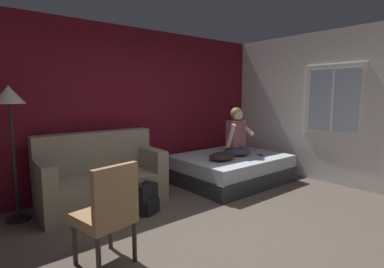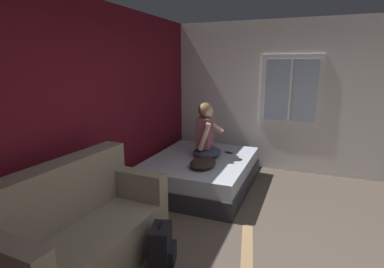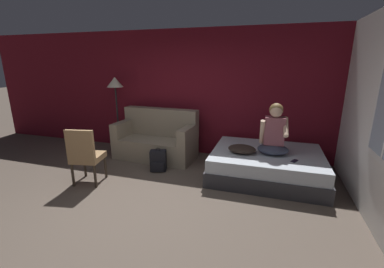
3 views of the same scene
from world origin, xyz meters
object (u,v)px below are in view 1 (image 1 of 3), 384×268
at_px(bed, 230,168).
at_px(floor_lamp, 10,108).
at_px(backpack, 147,199).
at_px(throw_pillow, 222,156).
at_px(cell_phone, 261,155).
at_px(couch, 101,178).
at_px(side_chair, 108,211).
at_px(person_seated, 237,136).

distance_m(bed, floor_lamp, 3.60).
distance_m(backpack, throw_pillow, 1.59).
xyz_separation_m(backpack, cell_phone, (2.40, -0.02, 0.29)).
height_order(backpack, floor_lamp, floor_lamp).
relative_size(couch, floor_lamp, 1.02).
distance_m(couch, floor_lamp, 1.48).
bearing_deg(floor_lamp, cell_phone, -12.81).
xyz_separation_m(bed, floor_lamp, (-3.36, 0.52, 1.19)).
distance_m(couch, side_chair, 1.66).
relative_size(bed, throw_pillow, 4.05).
height_order(couch, cell_phone, couch).
xyz_separation_m(side_chair, cell_phone, (3.32, 0.84, -0.05)).
xyz_separation_m(side_chair, floor_lamp, (-0.47, 1.70, 0.90)).
distance_m(bed, person_seated, 0.61).
relative_size(person_seated, cell_phone, 6.08).
height_order(side_chair, cell_phone, side_chair).
bearing_deg(couch, backpack, -63.70).
relative_size(person_seated, throw_pillow, 1.82).
xyz_separation_m(throw_pillow, floor_lamp, (-2.93, 0.71, 0.88)).
height_order(couch, side_chair, couch).
distance_m(couch, throw_pillow, 1.97).
height_order(bed, cell_phone, cell_phone).
bearing_deg(person_seated, bed, 144.60).
xyz_separation_m(side_chair, throw_pillow, (2.46, 0.99, 0.02)).
height_order(person_seated, backpack, person_seated).
xyz_separation_m(backpack, throw_pillow, (1.55, 0.13, 0.36)).
bearing_deg(floor_lamp, person_seated, -9.53).
bearing_deg(throw_pillow, bed, 24.60).
height_order(bed, person_seated, person_seated).
bearing_deg(floor_lamp, backpack, -31.28).
height_order(cell_phone, floor_lamp, floor_lamp).
bearing_deg(cell_phone, backpack, -152.20).
distance_m(side_chair, person_seated, 3.20).
distance_m(bed, cell_phone, 0.61).
bearing_deg(throw_pillow, floor_lamp, 166.39).
xyz_separation_m(side_chair, person_seated, (2.98, 1.13, 0.30)).
bearing_deg(side_chair, couch, 69.62).
bearing_deg(floor_lamp, couch, -8.36).
distance_m(bed, throw_pillow, 0.56).
xyz_separation_m(bed, person_seated, (0.09, -0.06, 0.60)).
distance_m(bed, side_chair, 3.14).
relative_size(couch, person_seated, 1.98).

